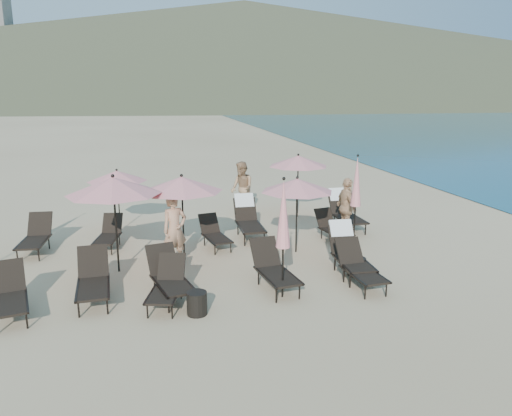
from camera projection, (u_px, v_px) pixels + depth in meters
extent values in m
plane|color=#D6BA8C|center=(281.00, 292.00, 11.20)|extent=(800.00, 800.00, 0.00)
cone|color=brown|center=(245.00, 49.00, 302.03)|extent=(690.00, 690.00, 55.00)
cone|color=brown|center=(412.00, 71.00, 360.96)|extent=(280.00, 280.00, 32.00)
cube|color=beige|center=(65.00, 62.00, 291.08)|extent=(18.00, 16.00, 38.00)
cube|color=black|center=(10.00, 304.00, 9.73)|extent=(0.88, 1.31, 0.05)
cube|color=black|center=(8.00, 276.00, 10.37)|extent=(0.71, 0.58, 0.62)
cylinder|color=black|center=(27.00, 320.00, 9.45)|extent=(0.04, 0.04, 0.34)
cylinder|color=black|center=(25.00, 300.00, 10.35)|extent=(0.04, 0.04, 0.34)
cube|color=black|center=(27.00, 300.00, 9.90)|extent=(0.35, 1.32, 0.04)
cube|color=black|center=(164.00, 293.00, 10.28)|extent=(0.86, 1.25, 0.05)
cube|color=black|center=(171.00, 268.00, 10.95)|extent=(0.68, 0.57, 0.58)
cylinder|color=black|center=(147.00, 311.00, 9.87)|extent=(0.03, 0.03, 0.32)
cylinder|color=black|center=(159.00, 291.00, 10.81)|extent=(0.03, 0.03, 0.32)
cylinder|color=black|center=(172.00, 311.00, 9.85)|extent=(0.03, 0.03, 0.32)
cylinder|color=black|center=(181.00, 292.00, 10.80)|extent=(0.03, 0.03, 0.32)
cube|color=black|center=(151.00, 292.00, 10.33)|extent=(0.37, 1.24, 0.04)
cube|color=black|center=(179.00, 292.00, 10.31)|extent=(0.37, 1.24, 0.04)
cube|color=black|center=(174.00, 285.00, 10.63)|extent=(0.92, 1.37, 0.05)
cube|color=black|center=(162.00, 259.00, 11.30)|extent=(0.74, 0.61, 0.65)
cylinder|color=black|center=(169.00, 305.00, 10.10)|extent=(0.04, 0.04, 0.36)
cylinder|color=black|center=(155.00, 286.00, 11.04)|extent=(0.04, 0.04, 0.36)
cylinder|color=black|center=(194.00, 300.00, 10.34)|extent=(0.04, 0.04, 0.36)
cylinder|color=black|center=(178.00, 282.00, 11.28)|extent=(0.04, 0.04, 0.36)
cube|color=black|center=(158.00, 286.00, 10.54)|extent=(0.37, 1.39, 0.04)
cube|color=black|center=(187.00, 281.00, 10.81)|extent=(0.37, 1.39, 0.04)
cube|color=black|center=(279.00, 277.00, 11.11)|extent=(0.81, 1.32, 0.05)
cube|color=black|center=(265.00, 252.00, 11.80)|extent=(0.70, 0.55, 0.64)
cylinder|color=black|center=(276.00, 295.00, 10.58)|extent=(0.04, 0.04, 0.35)
cylinder|color=black|center=(259.00, 277.00, 11.56)|extent=(0.04, 0.04, 0.35)
cylinder|color=black|center=(299.00, 291.00, 10.77)|extent=(0.04, 0.04, 0.35)
cylinder|color=black|center=(280.00, 274.00, 11.75)|extent=(0.04, 0.04, 0.35)
cube|color=black|center=(265.00, 277.00, 11.05)|extent=(0.23, 1.40, 0.04)
cube|color=black|center=(290.00, 274.00, 11.26)|extent=(0.23, 1.40, 0.04)
cube|color=black|center=(354.00, 263.00, 11.91)|extent=(0.75, 1.34, 0.05)
cube|color=black|center=(343.00, 240.00, 12.67)|extent=(0.70, 0.53, 0.67)
cylinder|color=black|center=(350.00, 280.00, 11.39)|extent=(0.04, 0.04, 0.37)
cylinder|color=black|center=(335.00, 263.00, 12.46)|extent=(0.04, 0.04, 0.37)
cylinder|color=black|center=(374.00, 279.00, 11.47)|extent=(0.04, 0.04, 0.37)
cylinder|color=black|center=(356.00, 262.00, 12.55)|extent=(0.04, 0.04, 0.37)
cube|color=black|center=(340.00, 263.00, 11.91)|extent=(0.13, 1.47, 0.04)
cube|color=black|center=(366.00, 261.00, 12.01)|extent=(0.13, 1.47, 0.04)
cube|color=silver|center=(341.00, 228.00, 12.76)|extent=(0.61, 0.34, 0.41)
cube|color=black|center=(365.00, 275.00, 11.25)|extent=(0.69, 1.23, 0.05)
cube|color=black|center=(349.00, 252.00, 11.92)|extent=(0.64, 0.49, 0.61)
cylinder|color=black|center=(365.00, 292.00, 10.76)|extent=(0.04, 0.04, 0.34)
cylinder|color=black|center=(344.00, 275.00, 11.71)|extent=(0.04, 0.04, 0.34)
cylinder|color=black|center=(386.00, 289.00, 10.90)|extent=(0.04, 0.04, 0.34)
cylinder|color=black|center=(364.00, 273.00, 11.85)|extent=(0.04, 0.04, 0.34)
cube|color=black|center=(352.00, 275.00, 11.21)|extent=(0.13, 1.34, 0.04)
cube|color=black|center=(376.00, 272.00, 11.37)|extent=(0.13, 1.34, 0.04)
cube|color=black|center=(33.00, 243.00, 13.54)|extent=(0.73, 1.28, 0.05)
cube|color=black|center=(40.00, 224.00, 14.27)|extent=(0.67, 0.51, 0.64)
cylinder|color=black|center=(17.00, 256.00, 13.05)|extent=(0.04, 0.04, 0.35)
cylinder|color=black|center=(29.00, 244.00, 14.07)|extent=(0.04, 0.04, 0.35)
cylinder|color=black|center=(39.00, 255.00, 13.13)|extent=(0.04, 0.04, 0.35)
cylinder|color=black|center=(49.00, 243.00, 14.15)|extent=(0.04, 0.04, 0.35)
cube|color=black|center=(21.00, 242.00, 13.54)|extent=(0.15, 1.39, 0.04)
cube|color=black|center=(45.00, 241.00, 13.63)|extent=(0.15, 1.39, 0.04)
cube|color=black|center=(107.00, 239.00, 14.01)|extent=(0.75, 1.17, 0.05)
cube|color=black|center=(112.00, 223.00, 14.66)|extent=(0.63, 0.51, 0.56)
cylinder|color=black|center=(94.00, 250.00, 13.61)|extent=(0.03, 0.03, 0.31)
cylinder|color=black|center=(103.00, 240.00, 14.51)|extent=(0.03, 0.03, 0.31)
cylinder|color=black|center=(111.00, 250.00, 13.62)|extent=(0.03, 0.03, 0.31)
cylinder|color=black|center=(119.00, 240.00, 14.52)|extent=(0.03, 0.03, 0.31)
cube|color=black|center=(97.00, 238.00, 14.05)|extent=(0.26, 1.20, 0.04)
cube|color=black|center=(117.00, 238.00, 14.06)|extent=(0.26, 1.20, 0.04)
cube|color=black|center=(217.00, 239.00, 14.07)|extent=(0.75, 1.16, 0.04)
cube|color=black|center=(209.00, 223.00, 14.65)|extent=(0.62, 0.51, 0.55)
cylinder|color=black|center=(215.00, 250.00, 13.62)|extent=(0.03, 0.03, 0.30)
cylinder|color=black|center=(204.00, 240.00, 14.44)|extent=(0.03, 0.03, 0.30)
cylinder|color=black|center=(231.00, 248.00, 13.80)|extent=(0.03, 0.03, 0.30)
cylinder|color=black|center=(220.00, 239.00, 14.62)|extent=(0.03, 0.03, 0.30)
cube|color=black|center=(208.00, 239.00, 14.01)|extent=(0.27, 1.19, 0.04)
cube|color=black|center=(226.00, 237.00, 14.22)|extent=(0.27, 1.19, 0.04)
cube|color=black|center=(251.00, 227.00, 14.94)|extent=(0.71, 1.35, 0.06)
cube|color=black|center=(245.00, 210.00, 15.72)|extent=(0.70, 0.52, 0.69)
cylinder|color=black|center=(245.00, 240.00, 14.40)|extent=(0.04, 0.04, 0.38)
cylinder|color=black|center=(238.00, 229.00, 15.49)|extent=(0.04, 0.04, 0.38)
cylinder|color=black|center=(264.00, 238.00, 14.52)|extent=(0.04, 0.04, 0.38)
cylinder|color=black|center=(256.00, 228.00, 15.61)|extent=(0.04, 0.04, 0.38)
cube|color=black|center=(239.00, 227.00, 14.93)|extent=(0.07, 1.51, 0.04)
cube|color=black|center=(261.00, 226.00, 15.06)|extent=(0.07, 1.51, 0.04)
cube|color=silver|center=(244.00, 200.00, 15.81)|extent=(0.61, 0.32, 0.42)
cube|color=black|center=(337.00, 232.00, 14.72)|extent=(0.74, 1.15, 0.04)
cube|color=black|center=(325.00, 218.00, 15.30)|extent=(0.62, 0.50, 0.55)
cylinder|color=black|center=(338.00, 242.00, 14.27)|extent=(0.03, 0.03, 0.30)
cylinder|color=black|center=(322.00, 234.00, 15.09)|extent=(0.03, 0.03, 0.30)
cylinder|color=black|center=(352.00, 240.00, 14.44)|extent=(0.03, 0.03, 0.30)
cylinder|color=black|center=(335.00, 232.00, 15.27)|extent=(0.03, 0.03, 0.30)
cube|color=black|center=(328.00, 232.00, 14.65)|extent=(0.25, 1.19, 0.04)
cube|color=black|center=(344.00, 230.00, 14.86)|extent=(0.25, 1.19, 0.04)
cube|color=black|center=(350.00, 219.00, 15.87)|extent=(0.70, 1.34, 0.06)
cube|color=black|center=(339.00, 203.00, 16.64)|extent=(0.69, 0.51, 0.69)
cylinder|color=black|center=(348.00, 230.00, 15.33)|extent=(0.04, 0.04, 0.38)
cylinder|color=black|center=(334.00, 221.00, 16.41)|extent=(0.04, 0.04, 0.38)
cylinder|color=black|center=(366.00, 229.00, 15.46)|extent=(0.04, 0.04, 0.38)
cylinder|color=black|center=(350.00, 220.00, 16.54)|extent=(0.04, 0.04, 0.38)
cube|color=black|center=(339.00, 219.00, 15.85)|extent=(0.06, 1.50, 0.04)
cube|color=black|center=(359.00, 218.00, 16.00)|extent=(0.06, 1.50, 0.04)
cube|color=silver|center=(338.00, 194.00, 16.73)|extent=(0.60, 0.32, 0.41)
cube|color=black|center=(93.00, 289.00, 10.42)|extent=(0.73, 1.30, 0.05)
cube|color=black|center=(93.00, 262.00, 11.14)|extent=(0.68, 0.52, 0.65)
cylinder|color=black|center=(79.00, 309.00, 9.90)|extent=(0.04, 0.04, 0.36)
cylinder|color=black|center=(81.00, 289.00, 10.91)|extent=(0.04, 0.04, 0.36)
cylinder|color=black|center=(107.00, 306.00, 10.04)|extent=(0.04, 0.04, 0.36)
cylinder|color=black|center=(107.00, 286.00, 11.06)|extent=(0.04, 0.04, 0.36)
cube|color=black|center=(77.00, 289.00, 10.38)|extent=(0.13, 1.42, 0.04)
cube|color=black|center=(109.00, 286.00, 10.55)|extent=(0.13, 1.42, 0.04)
cylinder|color=black|center=(116.00, 227.00, 12.17)|extent=(0.05, 0.05, 2.29)
cone|color=#E48F81|center=(113.00, 186.00, 11.93)|extent=(2.29, 2.29, 0.41)
sphere|color=black|center=(113.00, 176.00, 11.88)|extent=(0.09, 0.09, 0.09)
cylinder|color=black|center=(183.00, 220.00, 13.11)|extent=(0.04, 0.04, 2.14)
cone|color=#E48F81|center=(182.00, 184.00, 12.89)|extent=(2.14, 2.14, 0.39)
sphere|color=black|center=(181.00, 175.00, 12.83)|extent=(0.08, 0.08, 0.08)
cylinder|color=black|center=(297.00, 217.00, 13.67)|extent=(0.04, 0.04, 1.99)
cone|color=#E48F81|center=(297.00, 185.00, 13.46)|extent=(1.99, 1.99, 0.36)
sphere|color=black|center=(297.00, 178.00, 13.41)|extent=(0.08, 0.08, 0.08)
cylinder|color=black|center=(119.00, 202.00, 15.80)|extent=(0.04, 0.04, 1.86)
cone|color=#E48F81|center=(117.00, 176.00, 15.61)|extent=(1.86, 1.86, 0.34)
sphere|color=black|center=(117.00, 170.00, 15.56)|extent=(0.07, 0.07, 0.07)
cylinder|color=black|center=(298.00, 188.00, 17.53)|extent=(0.04, 0.04, 2.08)
cone|color=#E48F81|center=(298.00, 161.00, 17.31)|extent=(2.08, 2.08, 0.38)
sphere|color=black|center=(298.00, 155.00, 17.26)|extent=(0.08, 0.08, 0.08)
cylinder|color=black|center=(283.00, 272.00, 10.79)|extent=(0.04, 0.04, 1.14)
cone|color=#E48F81|center=(283.00, 214.00, 10.48)|extent=(0.31, 0.31, 1.46)
sphere|color=black|center=(284.00, 179.00, 10.30)|extent=(0.07, 0.07, 0.07)
cylinder|color=black|center=(354.00, 225.00, 14.58)|extent=(0.04, 0.04, 1.13)
cone|color=#E48F81|center=(357.00, 182.00, 14.28)|extent=(0.31, 0.31, 1.43)
sphere|color=black|center=(358.00, 156.00, 14.10)|extent=(0.07, 0.07, 0.07)
cylinder|color=black|center=(197.00, 303.00, 10.02)|extent=(0.41, 0.41, 0.48)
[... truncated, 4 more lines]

